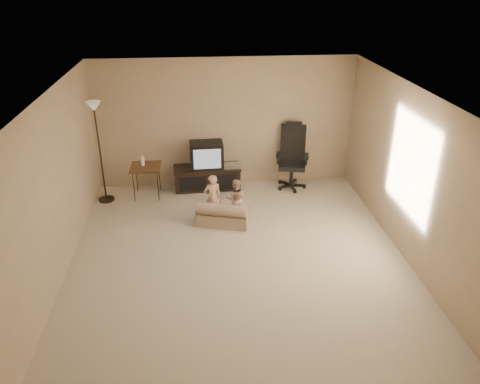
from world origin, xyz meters
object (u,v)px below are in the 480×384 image
at_px(office_chair, 292,165).
at_px(toddler_left, 213,198).
at_px(floor_lamp, 97,130).
at_px(tv_stand, 207,170).
at_px(child_sofa, 223,215).
at_px(side_table, 145,167).
at_px(toddler_right, 236,199).

distance_m(office_chair, toddler_left, 2.03).
relative_size(office_chair, floor_lamp, 0.68).
height_order(tv_stand, child_sofa, tv_stand).
relative_size(office_chair, side_table, 1.54).
xyz_separation_m(floor_lamp, child_sofa, (2.14, -1.11, -1.21)).
distance_m(tv_stand, toddler_right, 1.34).
relative_size(floor_lamp, toddler_right, 2.61).
height_order(child_sofa, toddler_left, toddler_left).
bearing_deg(tv_stand, child_sofa, -83.70).
height_order(side_table, child_sofa, side_table).
height_order(side_table, floor_lamp, floor_lamp).
bearing_deg(child_sofa, floor_lamp, 168.95).
relative_size(tv_stand, child_sofa, 1.38).
xyz_separation_m(floor_lamp, toddler_left, (1.97, -0.93, -0.96)).
xyz_separation_m(side_table, toddler_left, (1.21, -1.05, -0.18)).
bearing_deg(toddler_right, office_chair, -123.66).
xyz_separation_m(office_chair, toddler_right, (-1.22, -1.20, -0.10)).
bearing_deg(toddler_right, floor_lamp, -8.90).
distance_m(side_table, toddler_right, 1.92).
bearing_deg(tv_stand, toddler_left, -89.70).
bearing_deg(office_chair, tv_stand, -169.90).
bearing_deg(office_chair, toddler_right, -123.26).
relative_size(side_table, floor_lamp, 0.44).
relative_size(office_chair, child_sofa, 1.32).
distance_m(floor_lamp, toddler_left, 2.38).
height_order(floor_lamp, toddler_left, floor_lamp).
relative_size(office_chair, toddler_right, 1.77).
distance_m(office_chair, toddler_right, 1.71).
xyz_separation_m(child_sofa, toddler_right, (0.23, 0.21, 0.19)).
bearing_deg(child_sofa, office_chair, 60.45).
distance_m(child_sofa, toddler_right, 0.37).
distance_m(side_table, child_sofa, 1.89).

